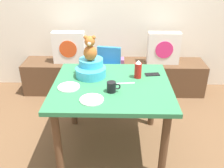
{
  "coord_description": "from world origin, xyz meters",
  "views": [
    {
      "loc": [
        0.05,
        -2.04,
        1.79
      ],
      "look_at": [
        0.0,
        0.1,
        0.69
      ],
      "focal_mm": 39.4,
      "sensor_mm": 36.0,
      "label": 1
    }
  ],
  "objects": [
    {
      "name": "teddy_bear",
      "position": [
        -0.21,
        0.19,
        1.02
      ],
      "size": [
        0.13,
        0.12,
        0.25
      ],
      "color": "#AE5F27",
      "rests_on": "infant_seat_teal"
    },
    {
      "name": "dining_table",
      "position": [
        0.0,
        0.0,
        0.63
      ],
      "size": [
        1.1,
        0.98,
        0.74
      ],
      "color": "#2D7247",
      "rests_on": "ground_plane"
    },
    {
      "name": "cell_phone",
      "position": [
        0.4,
        0.22,
        0.74
      ],
      "size": [
        0.15,
        0.09,
        0.01
      ],
      "primitive_type": "cube",
      "rotation": [
        0.0,
        0.0,
        1.72
      ],
      "color": "black",
      "rests_on": "dining_table"
    },
    {
      "name": "highchair",
      "position": [
        -0.08,
        0.8,
        0.52
      ],
      "size": [
        0.37,
        0.49,
        0.79
      ],
      "color": "#2672B2",
      "rests_on": "ground_plane"
    },
    {
      "name": "ketchup_bottle",
      "position": [
        0.25,
        0.15,
        0.83
      ],
      "size": [
        0.07,
        0.07,
        0.18
      ],
      "color": "red",
      "rests_on": "dining_table"
    },
    {
      "name": "book_stack",
      "position": [
        0.05,
        1.24,
        0.49
      ],
      "size": [
        0.2,
        0.14,
        0.05
      ],
      "primitive_type": "cube",
      "color": "#8A5288",
      "rests_on": "window_bench"
    },
    {
      "name": "pillow_floral_left",
      "position": [
        -0.63,
        1.22,
        0.68
      ],
      "size": [
        0.44,
        0.15,
        0.44
      ],
      "color": "white",
      "rests_on": "window_bench"
    },
    {
      "name": "dinner_plate_far",
      "position": [
        -0.39,
        -0.08,
        0.75
      ],
      "size": [
        0.2,
        0.2,
        0.01
      ],
      "primitive_type": "cylinder",
      "color": "white",
      "rests_on": "dining_table"
    },
    {
      "name": "table_fork",
      "position": [
        0.13,
        0.01,
        0.74
      ],
      "size": [
        0.17,
        0.03,
        0.01
      ],
      "primitive_type": "cube",
      "rotation": [
        0.0,
        0.0,
        1.67
      ],
      "color": "silver",
      "rests_on": "dining_table"
    },
    {
      "name": "pillow_floral_right",
      "position": [
        0.69,
        1.22,
        0.68
      ],
      "size": [
        0.44,
        0.15,
        0.44
      ],
      "color": "white",
      "rests_on": "window_bench"
    },
    {
      "name": "infant_seat_teal",
      "position": [
        -0.21,
        0.19,
        0.81
      ],
      "size": [
        0.3,
        0.33,
        0.16
      ],
      "color": "#39A9CE",
      "rests_on": "dining_table"
    },
    {
      "name": "coffee_mug",
      "position": [
        0.0,
        -0.15,
        0.79
      ],
      "size": [
        0.12,
        0.08,
        0.09
      ],
      "color": "black",
      "rests_on": "dining_table"
    },
    {
      "name": "dinner_plate_near",
      "position": [
        -0.16,
        -0.3,
        0.75
      ],
      "size": [
        0.2,
        0.2,
        0.01
      ],
      "primitive_type": "cylinder",
      "color": "white",
      "rests_on": "dining_table"
    },
    {
      "name": "window_bench",
      "position": [
        0.0,
        1.24,
        0.23
      ],
      "size": [
        2.6,
        0.44,
        0.46
      ],
      "primitive_type": "cube",
      "color": "brown",
      "rests_on": "ground_plane"
    },
    {
      "name": "ground_plane",
      "position": [
        0.0,
        0.0,
        0.0
      ],
      "size": [
        8.0,
        8.0,
        0.0
      ],
      "primitive_type": "plane",
      "color": "brown"
    }
  ]
}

